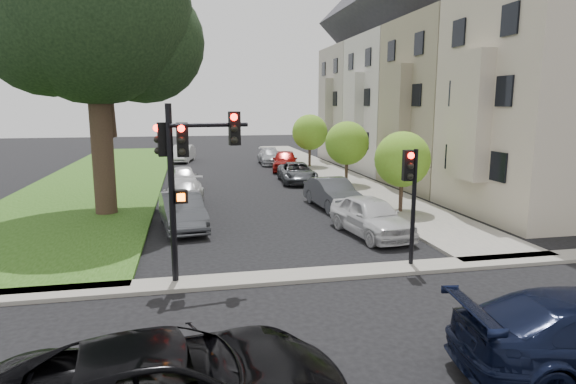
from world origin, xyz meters
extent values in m
plane|color=black|center=(0.00, 0.00, 0.00)|extent=(140.00, 140.00, 0.00)
cube|color=#22440F|center=(-9.00, 24.00, 0.06)|extent=(8.00, 44.00, 0.12)
cube|color=slate|center=(6.75, 24.00, 0.06)|extent=(3.50, 44.00, 0.12)
cube|color=slate|center=(0.00, 2.00, 0.06)|extent=(60.00, 1.00, 0.12)
cube|color=beige|center=(12.50, 8.00, 5.00)|extent=(7.00, 7.40, 10.00)
cube|color=beige|center=(8.65, 8.00, 4.50)|extent=(0.70, 2.20, 5.50)
cube|color=black|center=(8.95, 8.00, 5.50)|extent=(0.08, 3.60, 6.00)
cube|color=gray|center=(12.50, 15.50, 5.00)|extent=(7.00, 7.40, 10.00)
cube|color=gray|center=(8.65, 15.50, 4.50)|extent=(0.70, 2.20, 5.50)
cube|color=black|center=(8.95, 15.50, 5.50)|extent=(0.08, 3.60, 6.00)
cube|color=beige|center=(12.50, 23.00, 5.00)|extent=(7.00, 7.40, 10.00)
cube|color=beige|center=(8.65, 23.00, 4.50)|extent=(0.70, 2.20, 5.50)
cube|color=black|center=(8.95, 23.00, 5.50)|extent=(0.08, 3.60, 6.00)
cube|color=gray|center=(12.50, 30.50, 5.00)|extent=(7.00, 7.40, 10.00)
cube|color=#2E2D35|center=(12.50, 30.50, 12.47)|extent=(7.00, 7.55, 7.00)
cube|color=gray|center=(8.65, 30.50, 4.50)|extent=(0.70, 2.20, 5.50)
cube|color=black|center=(8.95, 30.50, 5.50)|extent=(0.08, 3.60, 6.00)
cylinder|color=#2D2119|center=(-7.08, 11.69, 3.47)|extent=(0.95, 0.95, 6.94)
sphere|color=black|center=(-7.08, 11.69, 9.11)|extent=(8.33, 8.33, 8.33)
sphere|color=black|center=(-5.17, 12.56, 7.81)|extent=(5.55, 5.55, 5.55)
sphere|color=black|center=(-8.82, 11.26, 8.24)|extent=(5.90, 5.90, 5.90)
cylinder|color=#2D2119|center=(6.20, 9.27, 0.91)|extent=(0.18, 0.18, 1.81)
sphere|color=#6B9D24|center=(6.20, 9.27, 2.54)|extent=(2.54, 2.54, 2.54)
cylinder|color=#2D2119|center=(6.20, 17.14, 0.95)|extent=(0.19, 0.19, 1.91)
sphere|color=#6B9D24|center=(6.20, 17.14, 2.67)|extent=(2.67, 2.67, 2.67)
cylinder|color=#2D2119|center=(6.20, 26.39, 1.01)|extent=(0.20, 0.20, 2.03)
sphere|color=#6B9D24|center=(6.20, 26.39, 2.84)|extent=(2.84, 2.84, 2.84)
cylinder|color=black|center=(-3.80, 2.20, 2.50)|extent=(0.20, 0.20, 5.00)
cylinder|color=black|center=(-2.74, 2.20, 4.43)|extent=(2.11, 0.42, 0.12)
cube|color=black|center=(-3.46, 2.20, 4.04)|extent=(0.32, 0.29, 0.91)
cube|color=black|center=(-2.07, 2.20, 4.33)|extent=(0.32, 0.29, 0.91)
cube|color=black|center=(-3.99, 2.44, 4.04)|extent=(0.29, 0.32, 0.91)
sphere|color=#FF0C05|center=(-3.46, 2.06, 4.35)|extent=(0.19, 0.19, 0.19)
sphere|color=black|center=(-3.46, 2.06, 3.73)|extent=(0.19, 0.19, 0.19)
cube|color=black|center=(-3.56, 2.20, 2.50)|extent=(0.37, 0.29, 0.37)
cube|color=#FF5905|center=(-3.56, 2.07, 2.50)|extent=(0.21, 0.03, 0.21)
cylinder|color=black|center=(3.31, 2.20, 1.83)|extent=(0.15, 0.15, 3.67)
cube|color=black|center=(3.07, 2.20, 3.19)|extent=(0.32, 0.28, 0.92)
sphere|color=#FF0C05|center=(3.07, 2.06, 3.50)|extent=(0.19, 0.19, 0.19)
imported|color=silver|center=(3.46, 5.98, 0.76)|extent=(2.39, 4.65, 1.52)
imported|color=#3F4247|center=(3.47, 11.05, 0.73)|extent=(1.95, 4.55, 1.46)
imported|color=#3F4247|center=(3.53, 19.14, 0.65)|extent=(2.47, 4.81, 1.30)
imported|color=maroon|center=(3.88, 24.92, 0.79)|extent=(2.74, 4.92, 1.58)
imported|color=#999BA0|center=(3.46, 29.17, 0.65)|extent=(1.95, 4.56, 1.31)
imported|color=#3F4247|center=(-3.65, 8.51, 0.72)|extent=(2.12, 4.57, 1.45)
imported|color=silver|center=(-3.67, 13.04, 0.64)|extent=(2.38, 4.60, 1.28)
imported|color=silver|center=(-3.67, 18.72, 0.64)|extent=(1.77, 3.87, 1.28)
imported|color=silver|center=(-3.86, 32.58, 0.73)|extent=(2.37, 4.67, 1.47)
camera|label=1|loc=(-3.31, -11.00, 4.95)|focal=30.00mm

